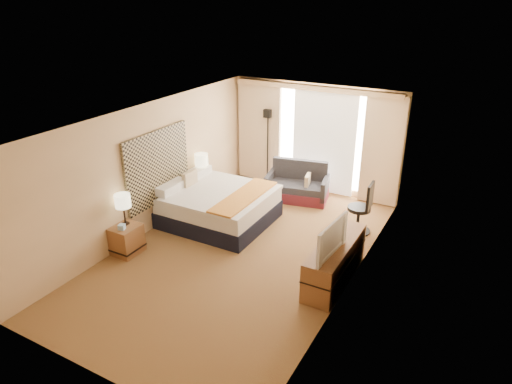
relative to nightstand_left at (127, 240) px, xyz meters
The scene contains 21 objects.
floor 2.16m from the nightstand_left, 29.31° to the left, with size 4.20×7.00×0.02m, color #5E281A.
ceiling 3.16m from the nightstand_left, 29.31° to the left, with size 4.20×7.00×0.02m, color white.
wall_back 5.02m from the nightstand_left, 67.66° to the left, with size 4.20×0.02×2.60m, color #E7BE8C.
wall_front 3.25m from the nightstand_left, 52.65° to the right, with size 4.20×0.02×2.60m, color #E7BE8C.
wall_left 1.49m from the nightstand_left, 102.36° to the left, with size 0.02×7.00×2.60m, color #E7BE8C.
wall_right 4.23m from the nightstand_left, 14.81° to the left, with size 0.02×7.00×2.60m, color #E7BE8C.
headboard 1.62m from the nightstand_left, 98.64° to the left, with size 0.06×1.85×1.50m, color black.
nightstand_left is the anchor object (origin of this frame).
nightstand_right 2.50m from the nightstand_left, 90.00° to the left, with size 0.45×0.52×0.55m, color #8F5D34.
media_dresser 3.85m from the nightstand_left, 15.84° to the left, with size 0.50×1.80×0.70m, color #8F5D34.
window 5.10m from the nightstand_left, 64.87° to the left, with size 2.30×0.02×2.30m, color white.
curtains 4.95m from the nightstand_left, 67.18° to the left, with size 4.12×0.19×2.56m.
bed 2.07m from the nightstand_left, 66.94° to the left, with size 2.09×1.91×1.01m.
loveseat 4.19m from the nightstand_left, 64.69° to the left, with size 1.55×1.04×0.89m.
floor_lamp 4.53m from the nightstand_left, 80.91° to the left, with size 0.24×0.24×1.91m.
desk_chair 4.62m from the nightstand_left, 38.86° to the left, with size 0.53×0.53×1.09m.
lamp_left 0.75m from the nightstand_left, 125.46° to the left, with size 0.29×0.29×0.61m.
lamp_right 2.66m from the nightstand_left, 91.21° to the left, with size 0.30×0.30×0.63m.
tissue_box 0.34m from the nightstand_left, 75.38° to the right, with size 0.11×0.11×0.10m, color #97C1E9.
telephone 2.65m from the nightstand_left, 88.03° to the left, with size 0.20×0.16×0.08m, color black.
television 3.78m from the nightstand_left, 10.47° to the left, with size 1.00×0.13×0.57m, color black.
Camera 1 is at (3.83, -6.39, 4.52)m, focal length 32.00 mm.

